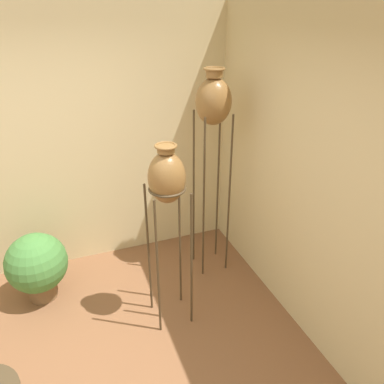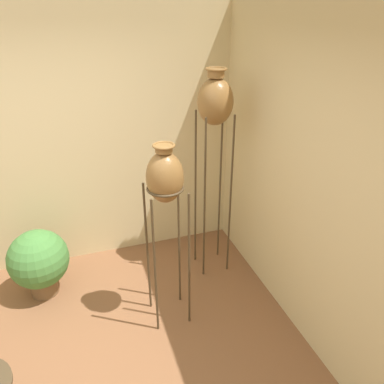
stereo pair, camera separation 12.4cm
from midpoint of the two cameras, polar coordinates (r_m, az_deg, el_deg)
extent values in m
cube|color=beige|center=(4.00, -22.61, 6.21)|extent=(7.86, 0.06, 2.70)
cube|color=beige|center=(2.84, 20.63, -1.56)|extent=(0.06, 7.86, 2.70)
cylinder|color=#473823|center=(3.67, 0.83, -1.78)|extent=(0.02, 0.02, 1.73)
cylinder|color=#473823|center=(3.77, 4.74, -1.07)|extent=(0.02, 0.02, 1.73)
cylinder|color=#473823|center=(3.90, -0.66, 0.02)|extent=(0.02, 0.02, 1.73)
cylinder|color=#473823|center=(3.99, 3.07, 0.66)|extent=(0.02, 0.02, 1.73)
torus|color=#473823|center=(3.52, 2.22, 12.08)|extent=(0.28, 0.28, 0.02)
ellipsoid|color=olive|center=(3.50, 2.25, 13.61)|extent=(0.33, 0.33, 0.43)
cylinder|color=olive|center=(3.45, 2.33, 17.67)|extent=(0.15, 0.15, 0.07)
torus|color=olive|center=(3.45, 2.34, 18.26)|extent=(0.19, 0.19, 0.02)
cylinder|color=#473823|center=(3.15, -6.39, -11.89)|extent=(0.02, 0.02, 1.32)
cylinder|color=#473823|center=(3.21, -1.21, -10.79)|extent=(0.02, 0.02, 1.32)
cylinder|color=#473823|center=(3.38, -7.71, -8.93)|extent=(0.02, 0.02, 1.32)
cylinder|color=#473823|center=(3.44, -2.89, -7.98)|extent=(0.02, 0.02, 1.32)
torus|color=#473823|center=(2.95, -5.01, 0.50)|extent=(0.30, 0.30, 0.02)
ellipsoid|color=olive|center=(2.91, -5.08, 2.16)|extent=(0.30, 0.30, 0.42)
cylinder|color=olive|center=(2.82, -5.27, 6.52)|extent=(0.13, 0.13, 0.05)
torus|color=olive|center=(2.81, -5.29, 7.02)|extent=(0.17, 0.17, 0.02)
cylinder|color=brown|center=(4.12, -22.65, -13.43)|extent=(0.26, 0.26, 0.20)
torus|color=brown|center=(4.06, -22.90, -12.35)|extent=(0.29, 0.29, 0.02)
sphere|color=#47843D|center=(3.93, -23.46, -9.88)|extent=(0.58, 0.58, 0.58)
camera|label=1|loc=(0.06, -91.05, -0.53)|focal=35.00mm
camera|label=2|loc=(0.06, 88.95, 0.53)|focal=35.00mm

